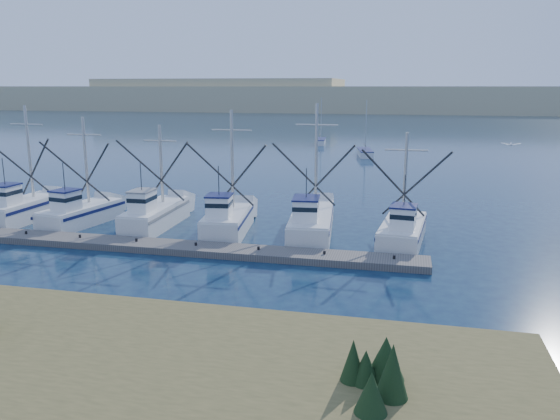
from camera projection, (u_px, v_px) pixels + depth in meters
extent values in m
plane|color=#0D1D39|center=(246.00, 298.00, 26.48)|extent=(500.00, 500.00, 0.00)
cube|color=#645E5A|center=(166.00, 247.00, 34.13)|extent=(32.13, 2.20, 0.43)
cube|color=tan|center=(388.00, 99.00, 225.08)|extent=(360.00, 60.00, 10.00)
cube|color=silver|center=(25.00, 211.00, 41.56)|extent=(2.74, 6.99, 1.51)
cube|color=white|center=(6.00, 196.00, 39.54)|extent=(1.51, 1.73, 1.50)
cylinder|color=#B7B2A8|center=(29.00, 153.00, 41.73)|extent=(0.22, 0.22, 7.10)
cube|color=silver|center=(81.00, 216.00, 40.43)|extent=(3.61, 7.03, 1.32)
cube|color=white|center=(66.00, 202.00, 38.48)|extent=(1.70, 1.86, 1.50)
cylinder|color=#B7B2A8|center=(86.00, 161.00, 40.65)|extent=(0.22, 0.22, 6.51)
cube|color=silver|center=(156.00, 217.00, 39.61)|extent=(2.51, 7.69, 1.50)
cube|color=white|center=(142.00, 202.00, 37.42)|extent=(1.40, 1.89, 1.50)
cylinder|color=#B7B2A8|center=(161.00, 165.00, 40.04)|extent=(0.22, 0.22, 5.80)
cube|color=silver|center=(228.00, 222.00, 38.10)|extent=(3.50, 7.27, 1.45)
cube|color=white|center=(219.00, 207.00, 36.07)|extent=(1.73, 1.89, 1.50)
cylinder|color=#B7B2A8|center=(232.00, 160.00, 38.30)|extent=(0.22, 0.22, 6.99)
cube|color=silver|center=(312.00, 223.00, 37.91)|extent=(3.61, 9.40, 1.43)
cube|color=white|center=(306.00, 210.00, 35.35)|extent=(1.79, 2.38, 1.50)
cylinder|color=#B7B2A8|center=(316.00, 157.00, 38.41)|extent=(0.22, 0.22, 7.46)
cube|color=silver|center=(402.00, 233.00, 35.61)|extent=(3.22, 7.34, 1.30)
cube|color=white|center=(403.00, 219.00, 33.56)|extent=(1.62, 1.88, 1.50)
cylinder|color=#B7B2A8|center=(405.00, 177.00, 35.98)|extent=(0.22, 0.22, 5.80)
cube|color=silver|center=(365.00, 153.00, 80.11)|extent=(2.93, 6.97, 0.90)
cylinder|color=#B7B2A8|center=(366.00, 125.00, 79.49)|extent=(0.12, 0.12, 7.20)
cube|color=silver|center=(320.00, 142.00, 96.23)|extent=(2.14, 6.12, 0.90)
cylinder|color=#B7B2A8|center=(321.00, 118.00, 95.62)|extent=(0.12, 0.12, 7.20)
sphere|color=white|center=(511.00, 144.00, 30.67)|extent=(0.19, 0.19, 0.19)
cube|color=white|center=(506.00, 144.00, 30.72)|extent=(0.47, 0.11, 0.13)
cube|color=white|center=(516.00, 144.00, 30.60)|extent=(0.47, 0.11, 0.13)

